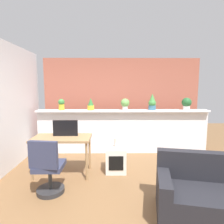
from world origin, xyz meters
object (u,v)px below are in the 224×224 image
object	(u,v)px
potted_plant_1	(91,105)
tv_monitor	(65,128)
couch	(219,198)
side_cube_shelf	(116,159)
desk	(62,141)
vase_on_shelf	(117,143)
potted_plant_4	(187,103)
office_chair	(48,171)
potted_plant_2	(125,104)
potted_plant_3	(152,102)
potted_plant_0	(61,104)

from	to	relation	value
potted_plant_1	tv_monitor	world-z (taller)	potted_plant_1
couch	side_cube_shelf	bearing A→B (deg)	132.61
desk	couch	xyz separation A→B (m)	(2.33, -1.29, -0.38)
vase_on_shelf	potted_plant_1	bearing A→B (deg)	121.03
vase_on_shelf	potted_plant_4	bearing A→B (deg)	30.63
desk	office_chair	xyz separation A→B (m)	(-0.05, -0.70, -0.28)
potted_plant_2	office_chair	bearing A→B (deg)	-125.14
desk	tv_monitor	world-z (taller)	tv_monitor
potted_plant_1	couch	distance (m)	3.27
potted_plant_1	side_cube_shelf	size ratio (longest dim) A/B	0.62
couch	office_chair	bearing A→B (deg)	166.26
potted_plant_3	couch	xyz separation A→B (m)	(0.34, -2.50, -1.03)
potted_plant_1	potted_plant_2	size ratio (longest dim) A/B	1.06
potted_plant_3	potted_plant_4	bearing A→B (deg)	1.29
potted_plant_3	couch	size ratio (longest dim) A/B	0.25
potted_plant_0	couch	size ratio (longest dim) A/B	0.17
potted_plant_3	vase_on_shelf	xyz separation A→B (m)	(-0.93, -1.05, -0.73)
potted_plant_0	side_cube_shelf	size ratio (longest dim) A/B	0.57
potted_plant_2	desk	size ratio (longest dim) A/B	0.26
potted_plant_0	couch	world-z (taller)	potted_plant_0
potted_plant_4	desk	bearing A→B (deg)	-156.76
couch	potted_plant_3	bearing A→B (deg)	97.71
potted_plant_1	potted_plant_4	size ratio (longest dim) A/B	0.99
vase_on_shelf	couch	bearing A→B (deg)	-48.83
potted_plant_1	potted_plant_4	bearing A→B (deg)	0.83
desk	tv_monitor	bearing A→B (deg)	55.35
desk	vase_on_shelf	size ratio (longest dim) A/B	6.35
potted_plant_1	potted_plant_3	distance (m)	1.55
potted_plant_4	vase_on_shelf	size ratio (longest dim) A/B	1.80
office_chair	potted_plant_3	bearing A→B (deg)	43.24
potted_plant_0	potted_plant_2	xyz separation A→B (m)	(1.60, 0.02, 0.01)
office_chair	couch	size ratio (longest dim) A/B	0.54
tv_monitor	potted_plant_4	bearing A→B (deg)	22.27
potted_plant_2	potted_plant_4	xyz separation A→B (m)	(1.57, 0.01, 0.00)
vase_on_shelf	office_chair	bearing A→B (deg)	-142.08
side_cube_shelf	potted_plant_3	bearing A→B (deg)	49.05
tv_monitor	desk	bearing A→B (deg)	-124.65
tv_monitor	couch	size ratio (longest dim) A/B	0.28
potted_plant_3	desk	world-z (taller)	potted_plant_3
potted_plant_0	vase_on_shelf	bearing A→B (deg)	-37.36
potted_plant_4	tv_monitor	bearing A→B (deg)	-157.73
potted_plant_3	tv_monitor	size ratio (longest dim) A/B	0.86
potted_plant_0	potted_plant_3	world-z (taller)	potted_plant_3
side_cube_shelf	vase_on_shelf	xyz separation A→B (m)	(0.02, 0.05, 0.34)
potted_plant_1	potted_plant_4	xyz separation A→B (m)	(2.43, 0.04, 0.03)
potted_plant_3	potted_plant_4	world-z (taller)	potted_plant_3
tv_monitor	office_chair	size ratio (longest dim) A/B	0.53
side_cube_shelf	vase_on_shelf	distance (m)	0.34
potted_plant_1	vase_on_shelf	bearing A→B (deg)	-58.97
potted_plant_4	side_cube_shelf	world-z (taller)	potted_plant_4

